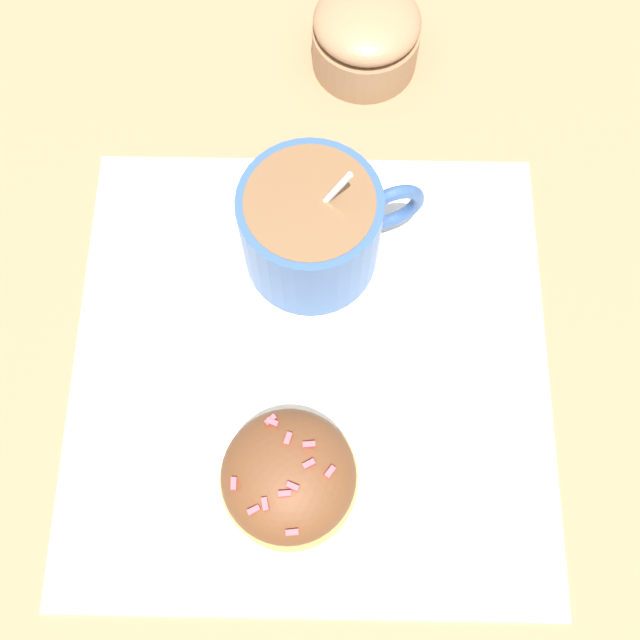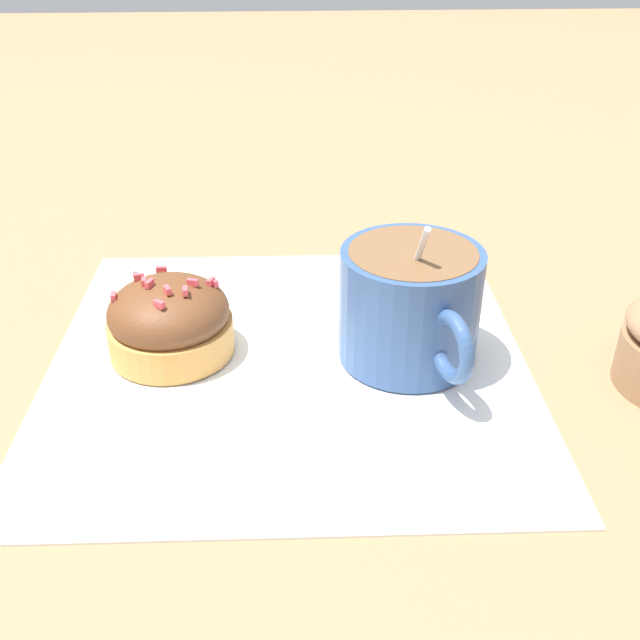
# 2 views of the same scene
# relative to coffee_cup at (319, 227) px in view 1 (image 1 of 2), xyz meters

# --- Properties ---
(ground_plane) EXTENTS (3.00, 3.00, 0.00)m
(ground_plane) POSITION_rel_coffee_cup_xyz_m (-0.08, 0.01, -0.04)
(ground_plane) COLOR #93704C
(paper_napkin) EXTENTS (0.32, 0.32, 0.00)m
(paper_napkin) POSITION_rel_coffee_cup_xyz_m (-0.08, 0.01, -0.04)
(paper_napkin) COLOR white
(paper_napkin) RESTS_ON ground_plane
(coffee_cup) EXTENTS (0.09, 0.12, 0.10)m
(coffee_cup) POSITION_rel_coffee_cup_xyz_m (0.00, 0.00, 0.00)
(coffee_cup) COLOR #335184
(coffee_cup) RESTS_ON paper_napkin
(frosted_pastry) EXTENTS (0.08, 0.08, 0.05)m
(frosted_pastry) POSITION_rel_coffee_cup_xyz_m (-0.16, 0.02, -0.02)
(frosted_pastry) COLOR #D19347
(frosted_pastry) RESTS_ON paper_napkin
(sugar_bowl) EXTENTS (0.08, 0.08, 0.06)m
(sugar_bowl) POSITION_rel_coffee_cup_xyz_m (0.17, -0.03, -0.02)
(sugar_bowl) COLOR #99704C
(sugar_bowl) RESTS_ON ground_plane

